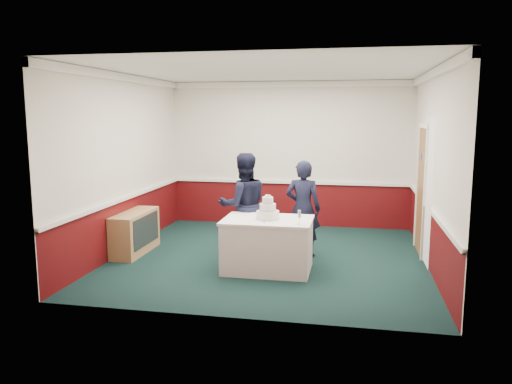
% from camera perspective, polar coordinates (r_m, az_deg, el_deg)
% --- Properties ---
extents(ground, '(5.00, 5.00, 0.00)m').
position_cam_1_polar(ground, '(8.27, 1.49, -7.49)').
color(ground, black).
rests_on(ground, ground).
extents(room_shell, '(5.00, 5.00, 3.00)m').
position_cam_1_polar(room_shell, '(8.53, 2.76, 6.43)').
color(room_shell, silver).
rests_on(room_shell, ground).
extents(sideboard, '(0.41, 1.20, 0.70)m').
position_cam_1_polar(sideboard, '(8.71, -13.65, -4.51)').
color(sideboard, '#A78151').
rests_on(sideboard, ground).
extents(cake_table, '(1.32, 0.92, 0.79)m').
position_cam_1_polar(cake_table, '(7.51, 1.34, -6.00)').
color(cake_table, white).
rests_on(cake_table, ground).
extents(wedding_cake, '(0.35, 0.35, 0.36)m').
position_cam_1_polar(wedding_cake, '(7.40, 1.35, -2.26)').
color(wedding_cake, white).
rests_on(wedding_cake, cake_table).
extents(cake_knife, '(0.09, 0.21, 0.00)m').
position_cam_1_polar(cake_knife, '(7.23, 0.84, -3.39)').
color(cake_knife, silver).
rests_on(cake_knife, cake_table).
extents(champagne_flute, '(0.05, 0.05, 0.21)m').
position_cam_1_polar(champagne_flute, '(7.06, 4.98, -2.62)').
color(champagne_flute, silver).
rests_on(champagne_flute, cake_table).
extents(person_man, '(1.03, 0.94, 1.71)m').
position_cam_1_polar(person_man, '(8.16, -1.43, -1.51)').
color(person_man, black).
rests_on(person_man, ground).
extents(person_woman, '(0.62, 0.44, 1.60)m').
position_cam_1_polar(person_woman, '(8.22, 5.40, -1.90)').
color(person_woman, black).
rests_on(person_woman, ground).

